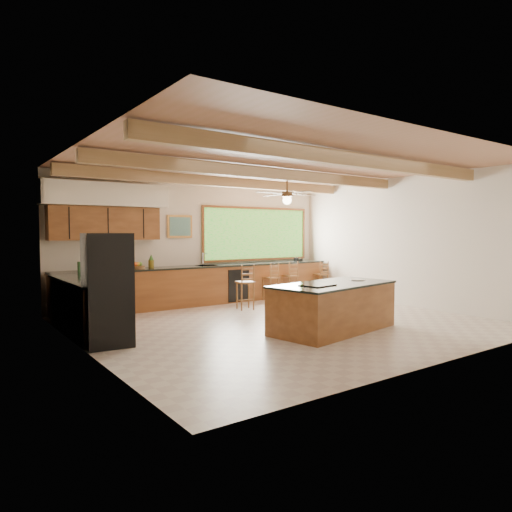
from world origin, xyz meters
TOP-DOWN VIEW (x-y plane):
  - ground at (0.00, 0.00)m, footprint 7.20×7.20m
  - room_shell at (-0.17, 0.65)m, footprint 7.27×6.54m
  - counter_run at (-0.82, 2.52)m, footprint 7.12×3.10m
  - island at (0.32, -1.00)m, footprint 2.53×1.51m
  - refrigerator at (-3.22, 0.21)m, footprint 0.73×0.71m
  - bar_stool_a at (1.57, 2.40)m, footprint 0.36×0.36m
  - bar_stool_b at (0.29, 1.64)m, footprint 0.43×0.43m
  - bar_stool_c at (2.20, 2.40)m, footprint 0.35×0.35m
  - bar_stool_d at (3.30, 2.40)m, footprint 0.37×0.37m

SIDE VIEW (x-z plane):
  - ground at x=0.00m, z-range 0.00..0.00m
  - island at x=0.32m, z-range -0.01..0.84m
  - counter_run at x=-0.82m, z-range -0.15..1.08m
  - bar_stool_d at x=3.30m, z-range 0.09..1.02m
  - bar_stool_a at x=1.57m, z-range 0.09..1.03m
  - bar_stool_c at x=2.20m, z-range 0.09..1.05m
  - bar_stool_b at x=0.29m, z-range 0.09..1.10m
  - refrigerator at x=-3.22m, z-range 0.00..1.70m
  - room_shell at x=-0.17m, z-range 0.70..3.72m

